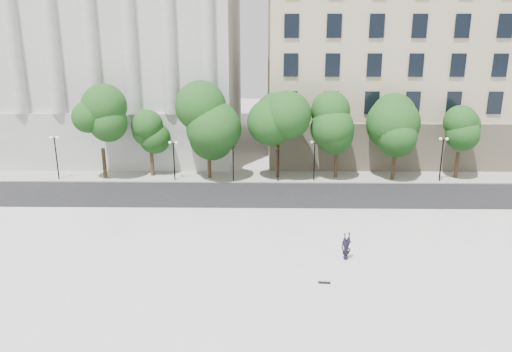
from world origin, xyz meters
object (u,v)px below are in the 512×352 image
Objects in this scene: traffic_light_east at (278,145)px; skateboard at (324,283)px; person_lying at (346,256)px; traffic_light_west at (233,144)px.

skateboard is at bearing -84.22° from traffic_light_east.
skateboard is (-1.67, -3.04, -0.20)m from person_lying.
traffic_light_east reaches higher than person_lying.
traffic_light_east is (4.24, 0.00, -0.09)m from traffic_light_west.
traffic_light_west is 2.45× the size of person_lying.
traffic_light_west is 19.23m from person_lying.
person_lying is at bearing 64.22° from skateboard.
skateboard is (2.05, -20.28, -3.18)m from traffic_light_east.
skateboard is at bearing -72.76° from traffic_light_west.
traffic_light_west is 21.48m from skateboard.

